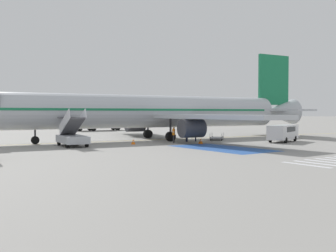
{
  "coord_description": "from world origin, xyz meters",
  "views": [
    {
      "loc": [
        -25.29,
        -39.51,
        3.29
      ],
      "look_at": [
        1.31,
        -1.57,
        1.73
      ],
      "focal_mm": 42.0,
      "sensor_mm": 36.0,
      "label": 1
    }
  ],
  "objects_px": {
    "traffic_cone_0": "(201,141)",
    "baggage_cart": "(217,138)",
    "airliner": "(151,111)",
    "ground_crew_2": "(174,134)",
    "boarding_stairs_forward": "(72,137)",
    "fuel_tanker": "(96,121)",
    "ground_crew_0": "(187,133)",
    "service_van_1": "(283,132)",
    "traffic_cone_1": "(133,142)",
    "ground_crew_1": "(196,133)"
  },
  "relations": [
    {
      "from": "ground_crew_1",
      "to": "baggage_cart",
      "type": "bearing_deg",
      "value": 126.18
    },
    {
      "from": "fuel_tanker",
      "to": "traffic_cone_1",
      "type": "distance_m",
      "value": 32.74
    },
    {
      "from": "traffic_cone_0",
      "to": "ground_crew_1",
      "type": "bearing_deg",
      "value": 59.53
    },
    {
      "from": "traffic_cone_0",
      "to": "ground_crew_0",
      "type": "bearing_deg",
      "value": 79.62
    },
    {
      "from": "baggage_cart",
      "to": "ground_crew_2",
      "type": "relative_size",
      "value": 1.64
    },
    {
      "from": "traffic_cone_1",
      "to": "airliner",
      "type": "bearing_deg",
      "value": 41.76
    },
    {
      "from": "traffic_cone_1",
      "to": "boarding_stairs_forward",
      "type": "bearing_deg",
      "value": 167.46
    },
    {
      "from": "baggage_cart",
      "to": "ground_crew_0",
      "type": "height_order",
      "value": "ground_crew_0"
    },
    {
      "from": "service_van_1",
      "to": "boarding_stairs_forward",
      "type": "bearing_deg",
      "value": -131.09
    },
    {
      "from": "ground_crew_2",
      "to": "airliner",
      "type": "bearing_deg",
      "value": -137.19
    },
    {
      "from": "service_van_1",
      "to": "ground_crew_1",
      "type": "height_order",
      "value": "service_van_1"
    },
    {
      "from": "airliner",
      "to": "ground_crew_1",
      "type": "bearing_deg",
      "value": -143.28
    },
    {
      "from": "ground_crew_2",
      "to": "traffic_cone_0",
      "type": "distance_m",
      "value": 3.14
    },
    {
      "from": "service_van_1",
      "to": "ground_crew_2",
      "type": "bearing_deg",
      "value": -137.96
    },
    {
      "from": "traffic_cone_1",
      "to": "ground_crew_0",
      "type": "bearing_deg",
      "value": -3.27
    },
    {
      "from": "boarding_stairs_forward",
      "to": "ground_crew_2",
      "type": "xyz_separation_m",
      "value": [
        10.61,
        -2.34,
        0.08
      ]
    },
    {
      "from": "baggage_cart",
      "to": "service_van_1",
      "type": "bearing_deg",
      "value": 170.16
    },
    {
      "from": "airliner",
      "to": "ground_crew_1",
      "type": "distance_m",
      "value": 6.32
    },
    {
      "from": "fuel_tanker",
      "to": "service_van_1",
      "type": "xyz_separation_m",
      "value": [
        5.54,
        -37.82,
        -0.61
      ]
    },
    {
      "from": "ground_crew_0",
      "to": "baggage_cart",
      "type": "bearing_deg",
      "value": 90.38
    },
    {
      "from": "traffic_cone_0",
      "to": "traffic_cone_1",
      "type": "bearing_deg",
      "value": 150.16
    },
    {
      "from": "ground_crew_0",
      "to": "fuel_tanker",
      "type": "bearing_deg",
      "value": 172.53
    },
    {
      "from": "boarding_stairs_forward",
      "to": "baggage_cart",
      "type": "height_order",
      "value": "boarding_stairs_forward"
    },
    {
      "from": "fuel_tanker",
      "to": "traffic_cone_1",
      "type": "bearing_deg",
      "value": -10.52
    },
    {
      "from": "service_van_1",
      "to": "airliner",
      "type": "bearing_deg",
      "value": -157.71
    },
    {
      "from": "airliner",
      "to": "fuel_tanker",
      "type": "height_order",
      "value": "airliner"
    },
    {
      "from": "service_van_1",
      "to": "traffic_cone_0",
      "type": "bearing_deg",
      "value": -129.26
    },
    {
      "from": "baggage_cart",
      "to": "ground_crew_0",
      "type": "distance_m",
      "value": 4.76
    },
    {
      "from": "baggage_cart",
      "to": "traffic_cone_0",
      "type": "relative_size",
      "value": 4.87
    },
    {
      "from": "ground_crew_0",
      "to": "ground_crew_1",
      "type": "xyz_separation_m",
      "value": [
        1.24,
        -0.06,
        -0.12
      ]
    },
    {
      "from": "traffic_cone_1",
      "to": "baggage_cart",
      "type": "bearing_deg",
      "value": -1.18
    },
    {
      "from": "airliner",
      "to": "ground_crew_1",
      "type": "relative_size",
      "value": 29.22
    },
    {
      "from": "baggage_cart",
      "to": "traffic_cone_1",
      "type": "xyz_separation_m",
      "value": [
        -11.45,
        0.24,
        0.01
      ]
    },
    {
      "from": "airliner",
      "to": "boarding_stairs_forward",
      "type": "bearing_deg",
      "value": 112.7
    },
    {
      "from": "ground_crew_0",
      "to": "ground_crew_2",
      "type": "xyz_separation_m",
      "value": [
        -2.25,
        -0.6,
        -0.0
      ]
    },
    {
      "from": "boarding_stairs_forward",
      "to": "ground_crew_1",
      "type": "bearing_deg",
      "value": -0.55
    },
    {
      "from": "ground_crew_0",
      "to": "traffic_cone_0",
      "type": "distance_m",
      "value": 3.29
    },
    {
      "from": "boarding_stairs_forward",
      "to": "fuel_tanker",
      "type": "bearing_deg",
      "value": 68.19
    },
    {
      "from": "fuel_tanker",
      "to": "boarding_stairs_forward",
      "type": "bearing_deg",
      "value": -21.12
    },
    {
      "from": "boarding_stairs_forward",
      "to": "traffic_cone_1",
      "type": "height_order",
      "value": "boarding_stairs_forward"
    },
    {
      "from": "airliner",
      "to": "service_van_1",
      "type": "relative_size",
      "value": 8.02
    },
    {
      "from": "ground_crew_2",
      "to": "baggage_cart",
      "type": "bearing_deg",
      "value": 145.22
    },
    {
      "from": "ground_crew_2",
      "to": "traffic_cone_1",
      "type": "xyz_separation_m",
      "value": [
        -4.5,
        0.99,
        -0.77
      ]
    },
    {
      "from": "ground_crew_0",
      "to": "ground_crew_2",
      "type": "height_order",
      "value": "same"
    },
    {
      "from": "service_van_1",
      "to": "traffic_cone_0",
      "type": "relative_size",
      "value": 9.74
    },
    {
      "from": "traffic_cone_0",
      "to": "baggage_cart",
      "type": "bearing_deg",
      "value": 32.09
    },
    {
      "from": "boarding_stairs_forward",
      "to": "baggage_cart",
      "type": "bearing_deg",
      "value": 1.56
    },
    {
      "from": "fuel_tanker",
      "to": "ground_crew_0",
      "type": "height_order",
      "value": "fuel_tanker"
    },
    {
      "from": "airliner",
      "to": "ground_crew_2",
      "type": "distance_m",
      "value": 6.09
    },
    {
      "from": "service_van_1",
      "to": "ground_crew_0",
      "type": "relative_size",
      "value": 3.27
    }
  ]
}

